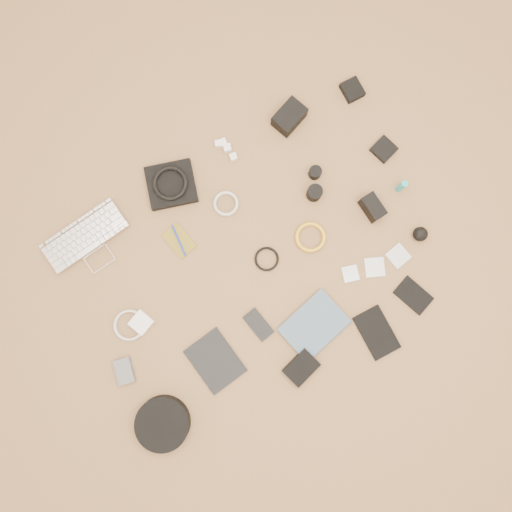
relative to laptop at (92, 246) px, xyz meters
name	(u,v)px	position (x,y,z in m)	size (l,w,h in m)	color
room_shell	(258,206)	(0.55, -0.38, 1.24)	(4.04, 4.04, 2.58)	olive
laptop	(92,246)	(0.00, 0.00, 0.00)	(0.34, 0.24, 0.03)	silver
headphone_pouch	(171,185)	(0.40, 0.08, 0.00)	(0.19, 0.18, 0.03)	black
headphones	(170,183)	(0.40, 0.08, 0.03)	(0.14, 0.14, 0.02)	black
charger_a	(227,148)	(0.67, 0.11, 0.00)	(0.03, 0.03, 0.03)	white
charger_b	(218,144)	(0.64, 0.14, 0.00)	(0.03, 0.03, 0.02)	white
charger_c	(223,143)	(0.66, 0.14, 0.00)	(0.03, 0.03, 0.03)	white
charger_d	(233,157)	(0.67, 0.06, 0.00)	(0.03, 0.03, 0.03)	white
dslr_camera	(289,117)	(0.95, 0.10, 0.02)	(0.13, 0.09, 0.07)	black
lens_pouch	(352,90)	(1.24, 0.09, 0.00)	(0.08, 0.09, 0.03)	black
notebook_olive	(179,241)	(0.32, -0.14, -0.01)	(0.08, 0.13, 0.01)	olive
pen_blue	(179,240)	(0.32, -0.14, 0.00)	(0.01, 0.01, 0.14)	#152CAA
cable_white_a	(226,204)	(0.56, -0.09, -0.01)	(0.10, 0.10, 0.01)	silver
lens_a	(314,193)	(0.89, -0.22, 0.02)	(0.06, 0.06, 0.07)	black
lens_b	(315,173)	(0.93, -0.15, 0.01)	(0.05, 0.05, 0.05)	black
card_reader	(384,149)	(1.23, -0.19, 0.00)	(0.08, 0.08, 0.02)	black
power_brick	(141,322)	(0.04, -0.36, 0.00)	(0.07, 0.07, 0.03)	white
cable_white_b	(130,325)	(0.00, -0.35, -0.01)	(0.12, 0.12, 0.01)	silver
cable_black	(267,259)	(0.60, -0.37, -0.01)	(0.10, 0.10, 0.01)	black
cable_yellow	(310,238)	(0.79, -0.37, -0.01)	(0.12, 0.12, 0.01)	gold
flash	(372,208)	(1.07, -0.38, 0.03)	(0.06, 0.11, 0.08)	black
lens_cleaner	(402,186)	(1.21, -0.36, 0.03)	(0.03, 0.03, 0.09)	#1AACAE
battery_charger	(125,371)	(-0.10, -0.50, 0.00)	(0.06, 0.10, 0.03)	#58585D
tablet	(215,361)	(0.23, -0.63, -0.01)	(0.16, 0.21, 0.01)	black
phone	(258,325)	(0.45, -0.58, -0.01)	(0.06, 0.12, 0.01)	black
filter_case_left	(350,274)	(0.87, -0.58, -0.01)	(0.06, 0.06, 0.01)	silver
filter_case_mid	(375,267)	(0.97, -0.60, -0.01)	(0.08, 0.08, 0.01)	silver
filter_case_right	(398,256)	(1.07, -0.60, -0.01)	(0.08, 0.08, 0.01)	silver
air_blower	(420,234)	(1.19, -0.56, 0.02)	(0.06, 0.06, 0.06)	black
headphone_case	(163,423)	(-0.05, -0.75, 0.02)	(0.21, 0.21, 0.06)	black
drive_case	(301,368)	(0.52, -0.81, 0.00)	(0.13, 0.09, 0.03)	black
paperback	(330,342)	(0.67, -0.78, 0.00)	(0.18, 0.24, 0.02)	#435B72
notebook_black_a	(377,333)	(0.85, -0.83, -0.01)	(0.12, 0.19, 0.01)	black
notebook_black_b	(413,295)	(1.05, -0.77, -0.01)	(0.09, 0.14, 0.01)	black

